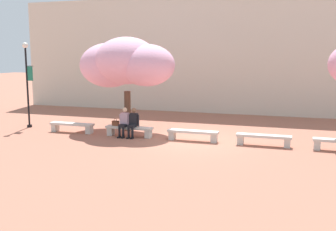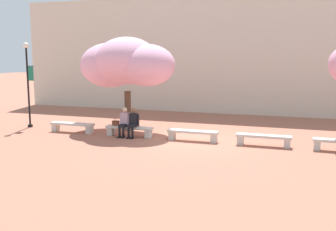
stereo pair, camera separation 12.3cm
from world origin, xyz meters
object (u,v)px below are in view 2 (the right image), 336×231
(stone_bench_center, at_px, (193,134))
(handbag, at_px, (116,123))
(person_seated_right, at_px, (133,121))
(cherry_tree_main, at_px, (126,64))
(lamp_post_with_banner, at_px, (28,77))
(stone_bench_west_end, at_px, (72,126))
(stone_bench_near_west, at_px, (129,129))
(stone_bench_near_east, at_px, (264,138))
(person_seated_left, at_px, (124,121))

(stone_bench_center, relative_size, handbag, 6.37)
(stone_bench_center, height_order, person_seated_right, person_seated_right)
(cherry_tree_main, bearing_deg, lamp_post_with_banner, -170.25)
(stone_bench_center, bearing_deg, stone_bench_west_end, 180.00)
(stone_bench_near_west, height_order, lamp_post_with_banner, lamp_post_with_banner)
(stone_bench_near_east, relative_size, lamp_post_with_banner, 0.52)
(stone_bench_west_end, distance_m, stone_bench_center, 5.83)
(stone_bench_west_end, bearing_deg, stone_bench_near_west, 0.00)
(stone_bench_center, bearing_deg, lamp_post_with_banner, 176.55)
(stone_bench_near_east, bearing_deg, person_seated_right, -179.45)
(stone_bench_near_west, xyz_separation_m, cherry_tree_main, (-0.71, 1.37, 2.87))
(cherry_tree_main, relative_size, lamp_post_with_banner, 1.14)
(stone_bench_center, relative_size, person_seated_left, 1.68)
(stone_bench_west_end, distance_m, lamp_post_with_banner, 3.56)
(stone_bench_near_west, distance_m, person_seated_left, 0.45)
(person_seated_left, distance_m, cherry_tree_main, 2.91)
(handbag, bearing_deg, person_seated_right, -3.49)
(stone_bench_west_end, height_order, stone_bench_near_west, same)
(stone_bench_near_west, height_order, stone_bench_center, same)
(stone_bench_near_east, distance_m, person_seated_right, 5.63)
(stone_bench_near_west, distance_m, stone_bench_center, 2.91)
(stone_bench_near_west, height_order, person_seated_right, person_seated_right)
(handbag, bearing_deg, cherry_tree_main, 91.95)
(stone_bench_west_end, xyz_separation_m, lamp_post_with_banner, (-2.75, 0.52, 2.20))
(stone_bench_center, distance_m, person_seated_left, 3.16)
(stone_bench_west_end, xyz_separation_m, stone_bench_near_east, (8.74, 0.00, 0.00))
(stone_bench_near_west, relative_size, cherry_tree_main, 0.45)
(stone_bench_near_west, bearing_deg, stone_bench_west_end, 180.00)
(stone_bench_near_west, relative_size, person_seated_left, 1.68)
(handbag, bearing_deg, stone_bench_near_west, -0.04)
(stone_bench_near_west, distance_m, stone_bench_near_east, 5.83)
(stone_bench_west_end, height_order, stone_bench_near_east, same)
(stone_bench_west_end, relative_size, stone_bench_near_west, 1.00)
(stone_bench_near_east, bearing_deg, lamp_post_with_banner, 177.42)
(stone_bench_near_west, xyz_separation_m, stone_bench_center, (2.91, 0.00, 0.00))
(stone_bench_near_east, xyz_separation_m, lamp_post_with_banner, (-11.49, 0.52, 2.20))
(handbag, bearing_deg, lamp_post_with_banner, 174.09)
(stone_bench_west_end, relative_size, handbag, 6.37)
(stone_bench_center, height_order, handbag, handbag)
(person_seated_left, relative_size, cherry_tree_main, 0.27)
(stone_bench_center, bearing_deg, handbag, 179.99)
(stone_bench_west_end, relative_size, person_seated_right, 1.68)
(stone_bench_west_end, height_order, lamp_post_with_banner, lamp_post_with_banner)
(stone_bench_near_east, height_order, person_seated_right, person_seated_right)
(handbag, height_order, lamp_post_with_banner, lamp_post_with_banner)
(person_seated_right, xyz_separation_m, lamp_post_with_banner, (-5.88, 0.57, 1.81))
(cherry_tree_main, bearing_deg, stone_bench_near_east, -11.82)
(person_seated_right, xyz_separation_m, handbag, (-0.88, 0.05, -0.12))
(person_seated_right, height_order, lamp_post_with_banner, lamp_post_with_banner)
(stone_bench_near_east, height_order, handbag, handbag)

